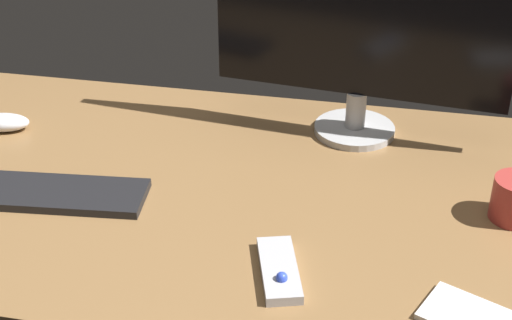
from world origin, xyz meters
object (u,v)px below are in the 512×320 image
keyboard (50,193)px  notepad (469,317)px  media_remote (279,270)px  computer_mouse (3,122)px  monitor (362,33)px

keyboard → notepad: keyboard is taller
media_remote → notepad: 30.47cm
computer_mouse → notepad: (98.76, -42.00, -1.34)cm
keyboard → notepad: 79.07cm
computer_mouse → notepad: computer_mouse is taller
media_remote → computer_mouse: bearing=-135.2°
monitor → media_remote: monitor is taller
keyboard → computer_mouse: (-21.97, 23.14, 1.04)cm
computer_mouse → media_remote: (68.68, -37.18, -0.92)cm
media_remote → notepad: media_remote is taller
keyboard → notepad: size_ratio=2.66×
monitor → notepad: monitor is taller
keyboard → media_remote: bearing=-22.5°
monitor → media_remote: (-7.71, -51.49, -22.22)cm
monitor → notepad: (22.37, -56.31, -22.64)cm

